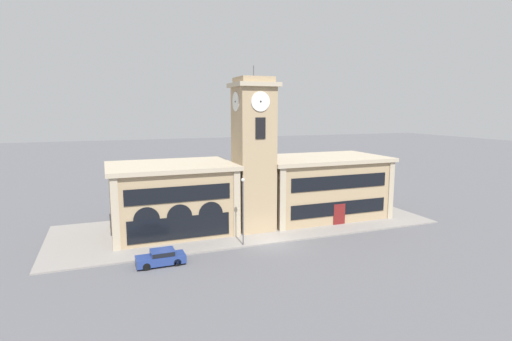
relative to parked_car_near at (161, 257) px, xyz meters
The scene contains 7 objects.
ground_plane 11.19m from the parked_car_near, ahead, with size 300.00×300.00×0.00m, color #56565B.
sidewalk_kerb 14.05m from the parked_car_near, 37.94° to the left, with size 42.73×14.32×0.15m.
clock_tower 15.06m from the parked_car_near, 31.25° to the left, with size 4.60×4.60×17.90m.
town_hall_left_wing 10.06m from the parked_car_near, 74.88° to the left, with size 13.34×9.72×7.54m.
town_hall_right_wing 23.04m from the parked_car_near, 23.91° to the left, with size 15.81×9.72×7.54m.
parked_car_near is the anchor object (origin of this frame).
street_lamp 9.20m from the parked_car_near, 13.60° to the left, with size 0.36×0.36×6.65m.
Camera 1 is at (-15.19, -35.10, 13.30)m, focal length 28.00 mm.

